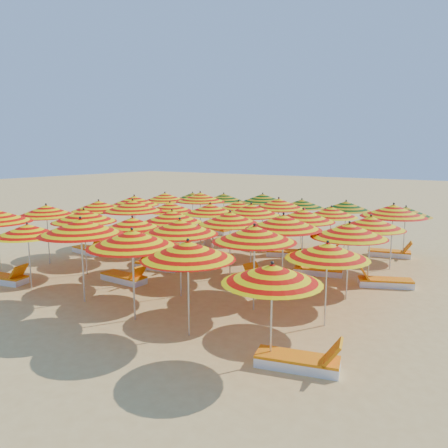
{
  "coord_description": "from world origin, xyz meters",
  "views": [
    {
      "loc": [
        9.37,
        -13.36,
        4.39
      ],
      "look_at": [
        0.0,
        0.5,
        1.6
      ],
      "focal_mm": 35.0,
      "sensor_mm": 36.0,
      "label": 1
    }
  ],
  "objects_px": {
    "umbrella_18": "(134,201)",
    "umbrella_19": "(170,207)",
    "umbrella_30": "(193,196)",
    "umbrella_32": "(263,198)",
    "umbrella_34": "(346,206)",
    "umbrella_35": "(406,212)",
    "lounger_3": "(89,250)",
    "lounger_15": "(390,253)",
    "lounger_12": "(185,228)",
    "umbrella_17": "(349,231)",
    "umbrella_20": "(210,209)",
    "umbrella_7": "(84,216)",
    "umbrella_27": "(279,204)",
    "lounger_1": "(300,361)",
    "umbrella_8": "(132,224)",
    "umbrella_12": "(99,206)",
    "lounger_6": "(128,240)",
    "umbrella_1": "(27,230)",
    "umbrella_31": "(224,197)",
    "umbrella_28": "(331,212)",
    "lounger_14": "(253,236)",
    "lounger_4": "(159,265)",
    "lounger_9": "(384,282)",
    "umbrella_3": "(132,239)",
    "umbrella_9": "(180,227)",
    "umbrella_16": "(283,222)",
    "lounger_5": "(266,283)",
    "beachgoer_a": "(208,240)",
    "umbrella_5": "(272,274)",
    "umbrella_33": "(302,204)",
    "umbrella_14": "(172,216)",
    "umbrella_26": "(238,206)",
    "umbrella_29": "(393,211)",
    "umbrella_23": "(371,223)",
    "umbrella_11": "(327,251)",
    "umbrella_6": "(46,211)",
    "umbrella_4": "(188,250)",
    "umbrella_22": "(303,216)",
    "umbrella_21": "(251,210)",
    "lounger_13": "(218,231)",
    "umbrella_13": "(133,206)",
    "lounger_8": "(317,270)",
    "lounger_2": "(125,278)",
    "lounger_11": "(319,254)"
  },
  "relations": [
    {
      "from": "umbrella_18",
      "to": "umbrella_19",
      "type": "xyz_separation_m",
      "value": [
        2.21,
        -0.02,
        -0.14
      ]
    },
    {
      "from": "umbrella_30",
      "to": "umbrella_32",
      "type": "xyz_separation_m",
      "value": [
        4.3,
        0.14,
        0.14
      ]
    },
    {
      "from": "umbrella_34",
      "to": "umbrella_35",
      "type": "bearing_deg",
      "value": -0.79
    },
    {
      "from": "lounger_3",
      "to": "lounger_15",
      "type": "xyz_separation_m",
      "value": [
        10.97,
        6.79,
        0.0
      ]
    },
    {
      "from": "lounger_3",
      "to": "lounger_12",
      "type": "bearing_deg",
      "value": 96.25
    },
    {
      "from": "umbrella_17",
      "to": "umbrella_20",
      "type": "xyz_separation_m",
      "value": [
        -6.39,
        1.88,
        -0.04
      ]
    },
    {
      "from": "umbrella_7",
      "to": "umbrella_18",
      "type": "bearing_deg",
      "value": 114.99
    },
    {
      "from": "umbrella_27",
      "to": "lounger_1",
      "type": "height_order",
      "value": "umbrella_27"
    },
    {
      "from": "umbrella_8",
      "to": "umbrella_12",
      "type": "bearing_deg",
      "value": 152.2
    },
    {
      "from": "umbrella_30",
      "to": "lounger_6",
      "type": "distance_m",
      "value": 4.65
    },
    {
      "from": "umbrella_1",
      "to": "umbrella_19",
      "type": "xyz_separation_m",
      "value": [
        0.17,
        6.63,
        0.06
      ]
    },
    {
      "from": "umbrella_18",
      "to": "umbrella_31",
      "type": "xyz_separation_m",
      "value": [
        1.98,
        4.52,
        -0.13
      ]
    },
    {
      "from": "lounger_6",
      "to": "lounger_12",
      "type": "height_order",
      "value": "same"
    },
    {
      "from": "umbrella_28",
      "to": "lounger_15",
      "type": "relative_size",
      "value": 1.45
    },
    {
      "from": "umbrella_12",
      "to": "umbrella_35",
      "type": "bearing_deg",
      "value": 30.94
    },
    {
      "from": "lounger_14",
      "to": "umbrella_18",
      "type": "bearing_deg",
      "value": -131.09
    },
    {
      "from": "lounger_4",
      "to": "lounger_9",
      "type": "bearing_deg",
      "value": 5.07
    },
    {
      "from": "umbrella_3",
      "to": "umbrella_9",
      "type": "bearing_deg",
      "value": 95.45
    },
    {
      "from": "umbrella_19",
      "to": "lounger_15",
      "type": "xyz_separation_m",
      "value": [
        8.35,
        4.45,
        -1.83
      ]
    },
    {
      "from": "umbrella_8",
      "to": "umbrella_32",
      "type": "bearing_deg",
      "value": 90.78
    },
    {
      "from": "umbrella_3",
      "to": "umbrella_12",
      "type": "xyz_separation_m",
      "value": [
        -6.62,
        4.5,
        -0.07
      ]
    },
    {
      "from": "umbrella_16",
      "to": "lounger_5",
      "type": "relative_size",
      "value": 1.42
    },
    {
      "from": "umbrella_20",
      "to": "lounger_9",
      "type": "xyz_separation_m",
      "value": [
        6.99,
        0.08,
        -1.91
      ]
    },
    {
      "from": "umbrella_9",
      "to": "beachgoer_a",
      "type": "height_order",
      "value": "umbrella_9"
    },
    {
      "from": "umbrella_5",
      "to": "umbrella_33",
      "type": "height_order",
      "value": "umbrella_33"
    },
    {
      "from": "umbrella_14",
      "to": "umbrella_26",
      "type": "xyz_separation_m",
      "value": [
        -0.1,
        4.75,
        -0.09
      ]
    },
    {
      "from": "umbrella_28",
      "to": "umbrella_34",
      "type": "bearing_deg",
      "value": 92.11
    },
    {
      "from": "umbrella_27",
      "to": "umbrella_29",
      "type": "height_order",
      "value": "umbrella_29"
    },
    {
      "from": "umbrella_23",
      "to": "umbrella_8",
      "type": "bearing_deg",
      "value": -145.83
    },
    {
      "from": "umbrella_11",
      "to": "umbrella_6",
      "type": "bearing_deg",
      "value": -179.17
    },
    {
      "from": "umbrella_9",
      "to": "lounger_3",
      "type": "bearing_deg",
      "value": 162.8
    },
    {
      "from": "umbrella_27",
      "to": "beachgoer_a",
      "type": "xyz_separation_m",
      "value": [
        -1.93,
        -2.5,
        -1.39
      ]
    },
    {
      "from": "umbrella_4",
      "to": "umbrella_20",
      "type": "bearing_deg",
      "value": 122.0
    },
    {
      "from": "umbrella_34",
      "to": "lounger_14",
      "type": "bearing_deg",
      "value": -179.09
    },
    {
      "from": "umbrella_6",
      "to": "umbrella_22",
      "type": "relative_size",
      "value": 1.16
    },
    {
      "from": "umbrella_28",
      "to": "umbrella_21",
      "type": "bearing_deg",
      "value": -133.42
    },
    {
      "from": "umbrella_4",
      "to": "lounger_13",
      "type": "relative_size",
      "value": 1.32
    },
    {
      "from": "lounger_1",
      "to": "lounger_9",
      "type": "height_order",
      "value": "same"
    },
    {
      "from": "umbrella_18",
      "to": "umbrella_30",
      "type": "relative_size",
      "value": 1.26
    },
    {
      "from": "umbrella_13",
      "to": "umbrella_18",
      "type": "distance_m",
      "value": 2.82
    },
    {
      "from": "umbrella_14",
      "to": "lounger_3",
      "type": "height_order",
      "value": "umbrella_14"
    },
    {
      "from": "lounger_8",
      "to": "umbrella_30",
      "type": "bearing_deg",
      "value": -41.15
    },
    {
      "from": "lounger_6",
      "to": "umbrella_7",
      "type": "bearing_deg",
      "value": 116.93
    },
    {
      "from": "umbrella_19",
      "to": "umbrella_32",
      "type": "height_order",
      "value": "umbrella_32"
    },
    {
      "from": "lounger_5",
      "to": "umbrella_35",
      "type": "bearing_deg",
      "value": -94.76
    },
    {
      "from": "umbrella_22",
      "to": "umbrella_26",
      "type": "distance_m",
      "value": 5.0
    },
    {
      "from": "umbrella_32",
      "to": "umbrella_16",
      "type": "bearing_deg",
      "value": -56.51
    },
    {
      "from": "lounger_2",
      "to": "lounger_11",
      "type": "height_order",
      "value": "same"
    },
    {
      "from": "umbrella_5",
      "to": "umbrella_30",
      "type": "relative_size",
      "value": 1.11
    },
    {
      "from": "umbrella_3",
      "to": "umbrella_16",
      "type": "height_order",
      "value": "umbrella_16"
    }
  ]
}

